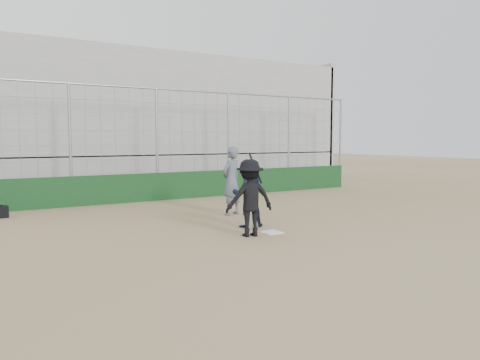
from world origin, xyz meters
TOP-DOWN VIEW (x-y plane):
  - ground at (0.00, 0.00)m, footprint 90.00×90.00m
  - home_plate at (0.00, 0.00)m, footprint 0.44×0.44m
  - backstop at (0.00, 7.00)m, footprint 18.10×0.25m
  - bleachers at (0.00, 11.95)m, footprint 20.25×6.70m
  - batter_at_plate at (-0.64, -0.03)m, footprint 1.22×0.85m
  - catcher_crouched at (-0.09, 0.89)m, footprint 0.94×0.80m
  - umpire at (0.57, 2.77)m, footprint 0.85×0.70m

SIDE VIEW (x-z plane):
  - ground at x=0.00m, z-range 0.00..0.00m
  - home_plate at x=0.00m, z-range 0.00..0.02m
  - catcher_crouched at x=-0.09m, z-range 0.00..1.13m
  - batter_at_plate at x=-0.64m, z-range -0.07..1.83m
  - umpire at x=0.57m, z-range 0.00..1.80m
  - backstop at x=0.00m, z-range -1.06..2.98m
  - bleachers at x=0.00m, z-range -0.57..6.41m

